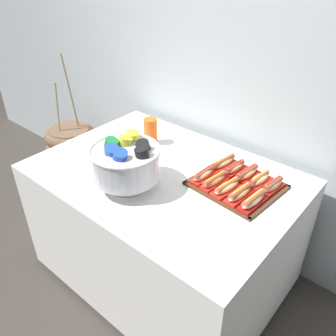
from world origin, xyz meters
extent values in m
plane|color=#38332D|center=(0.00, 0.00, 0.00)|extent=(10.00, 10.00, 0.00)
cube|color=#B2BCC1|center=(0.00, 0.60, 1.30)|extent=(6.00, 0.10, 2.60)
cube|color=white|center=(0.00, 0.00, 0.41)|extent=(1.38, 0.97, 0.74)
cylinder|color=black|center=(-0.56, -0.36, 0.02)|extent=(0.05, 0.05, 0.04)
cylinder|color=black|center=(-0.56, 0.36, 0.02)|extent=(0.05, 0.05, 0.04)
cylinder|color=black|center=(0.56, 0.36, 0.02)|extent=(0.05, 0.05, 0.04)
cylinder|color=brown|center=(-1.19, 0.22, 0.29)|extent=(0.31, 0.31, 0.57)
torus|color=brown|center=(-1.19, 0.22, 0.06)|extent=(0.45, 0.45, 0.10)
torus|color=brown|center=(-1.19, 0.22, 0.17)|extent=(0.47, 0.47, 0.10)
torus|color=brown|center=(-1.19, 0.22, 0.29)|extent=(0.45, 0.45, 0.10)
torus|color=brown|center=(-1.19, 0.22, 0.40)|extent=(0.42, 0.42, 0.10)
torus|color=brown|center=(-1.19, 0.22, 0.52)|extent=(0.39, 0.39, 0.10)
cylinder|color=#937F56|center=(-1.22, 0.18, 0.76)|extent=(0.02, 0.05, 0.37)
cylinder|color=#937F56|center=(-1.16, 0.27, 0.87)|extent=(0.02, 0.07, 0.59)
cube|color=#472B19|center=(0.36, 0.15, 0.78)|extent=(0.43, 0.39, 0.01)
cube|color=#472B19|center=(0.34, -0.03, 0.79)|extent=(0.40, 0.05, 0.01)
cube|color=#472B19|center=(0.37, 0.32, 0.79)|extent=(0.40, 0.05, 0.01)
cube|color=#472B19|center=(0.16, 0.16, 0.79)|extent=(0.05, 0.36, 0.01)
cube|color=#472B19|center=(0.55, 0.13, 0.79)|extent=(0.05, 0.36, 0.01)
cube|color=red|center=(0.20, 0.08, 0.80)|extent=(0.07, 0.16, 0.02)
ellipsoid|color=beige|center=(0.20, 0.08, 0.82)|extent=(0.05, 0.15, 0.04)
cylinder|color=#A8563D|center=(0.20, 0.08, 0.83)|extent=(0.03, 0.14, 0.03)
cylinder|color=red|center=(0.20, 0.08, 0.84)|extent=(0.01, 0.12, 0.01)
cube|color=red|center=(0.27, 0.07, 0.80)|extent=(0.07, 0.17, 0.02)
ellipsoid|color=tan|center=(0.27, 0.07, 0.82)|extent=(0.06, 0.16, 0.04)
cylinder|color=#9E4C38|center=(0.27, 0.07, 0.83)|extent=(0.04, 0.16, 0.03)
cylinder|color=yellow|center=(0.27, 0.07, 0.84)|extent=(0.02, 0.13, 0.01)
cube|color=red|center=(0.35, 0.06, 0.80)|extent=(0.09, 0.18, 0.02)
ellipsoid|color=tan|center=(0.35, 0.06, 0.82)|extent=(0.07, 0.17, 0.04)
cylinder|color=#A8563D|center=(0.35, 0.06, 0.83)|extent=(0.05, 0.15, 0.03)
cylinder|color=yellow|center=(0.35, 0.06, 0.84)|extent=(0.03, 0.13, 0.01)
cube|color=red|center=(0.42, 0.06, 0.80)|extent=(0.08, 0.18, 0.02)
ellipsoid|color=beige|center=(0.42, 0.06, 0.82)|extent=(0.06, 0.17, 0.04)
cylinder|color=#9E4C38|center=(0.42, 0.06, 0.83)|extent=(0.04, 0.15, 0.03)
cylinder|color=yellow|center=(0.42, 0.06, 0.84)|extent=(0.02, 0.13, 0.01)
cube|color=#B21414|center=(0.50, 0.05, 0.80)|extent=(0.07, 0.18, 0.02)
ellipsoid|color=#E0BC7F|center=(0.50, 0.05, 0.82)|extent=(0.06, 0.17, 0.04)
cylinder|color=#A8563D|center=(0.50, 0.05, 0.83)|extent=(0.04, 0.15, 0.03)
cylinder|color=yellow|center=(0.50, 0.05, 0.84)|extent=(0.02, 0.13, 0.01)
cube|color=red|center=(0.21, 0.24, 0.80)|extent=(0.09, 0.18, 0.02)
ellipsoid|color=tan|center=(0.21, 0.24, 0.82)|extent=(0.08, 0.17, 0.04)
cylinder|color=#9E4C38|center=(0.21, 0.24, 0.83)|extent=(0.05, 0.16, 0.03)
cylinder|color=yellow|center=(0.21, 0.24, 0.84)|extent=(0.03, 0.14, 0.01)
cube|color=red|center=(0.29, 0.23, 0.80)|extent=(0.08, 0.17, 0.02)
ellipsoid|color=tan|center=(0.29, 0.23, 0.82)|extent=(0.06, 0.15, 0.04)
cylinder|color=#9E4C38|center=(0.29, 0.23, 0.83)|extent=(0.04, 0.14, 0.03)
cylinder|color=red|center=(0.29, 0.23, 0.84)|extent=(0.02, 0.12, 0.01)
cube|color=#B21414|center=(0.36, 0.23, 0.80)|extent=(0.09, 0.18, 0.02)
ellipsoid|color=tan|center=(0.36, 0.23, 0.82)|extent=(0.07, 0.16, 0.04)
cylinder|color=#9E4C38|center=(0.36, 0.23, 0.83)|extent=(0.05, 0.16, 0.03)
cylinder|color=red|center=(0.36, 0.23, 0.84)|extent=(0.02, 0.13, 0.01)
cube|color=red|center=(0.44, 0.22, 0.80)|extent=(0.08, 0.17, 0.02)
ellipsoid|color=#E0BC7F|center=(0.44, 0.22, 0.82)|extent=(0.07, 0.16, 0.04)
cylinder|color=#A8563D|center=(0.44, 0.22, 0.83)|extent=(0.04, 0.14, 0.03)
cylinder|color=yellow|center=(0.44, 0.22, 0.84)|extent=(0.02, 0.12, 0.01)
cube|color=red|center=(0.51, 0.22, 0.80)|extent=(0.08, 0.16, 0.02)
ellipsoid|color=tan|center=(0.51, 0.22, 0.82)|extent=(0.06, 0.15, 0.04)
cylinder|color=#A8563D|center=(0.51, 0.22, 0.83)|extent=(0.05, 0.14, 0.03)
cylinder|color=red|center=(0.51, 0.22, 0.84)|extent=(0.02, 0.11, 0.01)
cylinder|color=silver|center=(-0.06, -0.21, 0.79)|extent=(0.19, 0.19, 0.02)
cone|color=silver|center=(-0.06, -0.21, 0.82)|extent=(0.07, 0.07, 0.05)
cylinder|color=silver|center=(-0.06, -0.21, 0.92)|extent=(0.33, 0.33, 0.14)
torus|color=silver|center=(-0.06, -0.21, 0.99)|extent=(0.34, 0.34, 0.02)
cylinder|color=black|center=(0.05, -0.19, 0.97)|extent=(0.11, 0.10, 0.13)
cylinder|color=black|center=(0.00, -0.13, 0.97)|extent=(0.09, 0.12, 0.15)
cylinder|color=yellow|center=(-0.11, -0.11, 0.97)|extent=(0.11, 0.10, 0.13)
cylinder|color=yellow|center=(-0.11, -0.18, 0.97)|extent=(0.10, 0.11, 0.15)
cylinder|color=#197A33|center=(-0.14, -0.23, 0.97)|extent=(0.11, 0.09, 0.14)
cylinder|color=#1E47B2|center=(-0.09, -0.27, 0.97)|extent=(0.12, 0.11, 0.15)
cylinder|color=#1E47B2|center=(-0.03, -0.27, 0.97)|extent=(0.13, 0.10, 0.14)
cylinder|color=#EA5B19|center=(-0.27, 0.20, 0.84)|extent=(0.08, 0.08, 0.12)
cylinder|color=#EA5B19|center=(-0.27, 0.20, 0.86)|extent=(0.08, 0.08, 0.12)
cylinder|color=#EA5B19|center=(-0.27, 0.20, 0.88)|extent=(0.08, 0.08, 0.12)
camera|label=1|loc=(1.02, -1.16, 1.80)|focal=37.41mm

